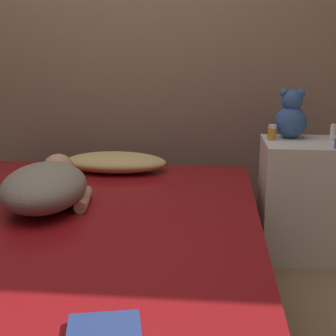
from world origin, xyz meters
TOP-DOWN VIEW (x-y plane):
  - ground_plane at (0.00, 0.00)m, footprint 12.00×12.00m
  - wall_back at (0.00, 1.32)m, footprint 8.00×0.06m
  - bed at (0.00, 0.00)m, footprint 1.71×2.08m
  - nightstand at (1.14, 0.77)m, footprint 0.45×0.44m
  - pillow at (0.02, 0.83)m, footprint 0.64×0.33m
  - person_lying at (-0.19, 0.17)m, footprint 0.48×0.77m
  - teddy_bear at (1.07, 0.88)m, footprint 0.19×0.19m
  - bottle_white at (1.31, 0.81)m, footprint 0.04×0.04m
  - bottle_amber at (0.96, 0.80)m, footprint 0.05×0.05m
  - book at (0.33, -0.85)m, footprint 0.23×0.18m

SIDE VIEW (x-z plane):
  - ground_plane at x=0.00m, z-range 0.00..0.00m
  - bed at x=0.00m, z-range 0.00..0.47m
  - nightstand at x=1.14m, z-range 0.00..0.69m
  - book at x=0.33m, z-range 0.47..0.49m
  - pillow at x=0.02m, z-range 0.47..0.59m
  - person_lying at x=-0.19m, z-range 0.47..0.68m
  - bottle_amber at x=0.96m, z-range 0.69..0.78m
  - bottle_white at x=1.31m, z-range 0.69..0.79m
  - teddy_bear at x=1.07m, z-range 0.68..0.97m
  - wall_back at x=0.00m, z-range 0.00..2.60m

